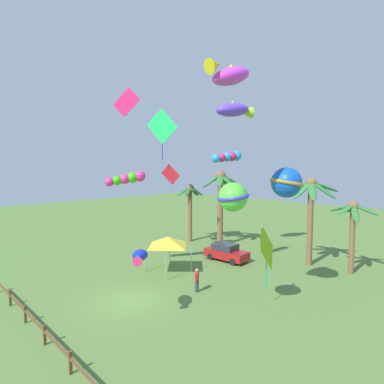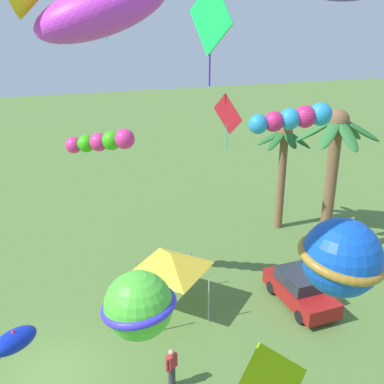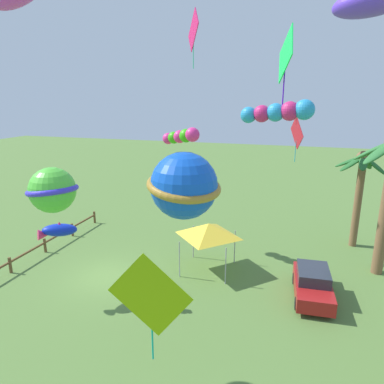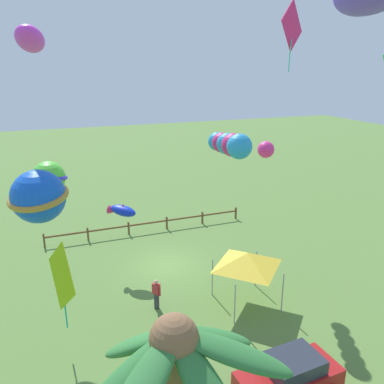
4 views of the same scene
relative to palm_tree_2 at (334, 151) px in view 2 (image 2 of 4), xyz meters
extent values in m
plane|color=#567A38|center=(5.10, -14.53, -5.85)|extent=(120.00, 120.00, 0.00)
cylinder|color=brown|center=(0.02, 0.01, -2.14)|extent=(0.60, 0.60, 7.43)
ellipsoid|color=#2D7033|center=(1.01, -0.09, 1.13)|extent=(2.20, 0.85, 1.43)
ellipsoid|color=#2D7033|center=(0.55, 0.89, 1.18)|extent=(1.70, 2.21, 1.33)
ellipsoid|color=#2D7033|center=(-0.24, 0.91, 1.03)|extent=(1.19, 2.14, 1.61)
ellipsoid|color=#2D7033|center=(-0.99, 0.39, 1.29)|extent=(2.35, 1.41, 1.13)
ellipsoid|color=#2D7033|center=(-0.77, -0.48, 1.02)|extent=(2.06, 1.61, 1.64)
ellipsoid|color=#2D7033|center=(-0.37, -0.90, 1.10)|extent=(1.42, 2.21, 1.48)
ellipsoid|color=#2D7033|center=(0.65, -0.79, 1.16)|extent=(1.86, 2.11, 1.38)
sphere|color=brown|center=(0.02, 0.01, 1.58)|extent=(1.14, 1.14, 1.14)
cylinder|color=brown|center=(-3.70, -0.82, -2.85)|extent=(0.47, 0.47, 6.00)
ellipsoid|color=#236028|center=(-2.86, -0.94, -0.05)|extent=(1.82, 0.75, 0.84)
ellipsoid|color=#236028|center=(-3.32, -0.18, -0.24)|extent=(1.25, 1.65, 1.20)
ellipsoid|color=#236028|center=(-3.78, -0.11, -0.29)|extent=(0.67, 1.61, 1.28)
ellipsoid|color=#236028|center=(-4.36, -0.48, -0.26)|extent=(1.66, 1.18, 1.23)
ellipsoid|color=#236028|center=(-4.31, -1.27, -0.23)|extent=(1.62, 1.37, 1.18)
ellipsoid|color=#236028|center=(-3.77, -1.63, -0.13)|extent=(0.64, 1.75, 1.00)
ellipsoid|color=#236028|center=(-3.33, -1.51, -0.19)|extent=(1.24, 1.71, 1.10)
sphere|color=brown|center=(-3.70, -0.82, 0.15)|extent=(0.90, 0.90, 0.90)
cube|color=#A51919|center=(3.84, -3.59, -5.25)|extent=(4.01, 1.96, 0.70)
cube|color=#282D38|center=(3.69, -3.60, -4.62)|extent=(2.12, 1.63, 0.56)
cylinder|color=black|center=(5.00, -2.73, -5.55)|extent=(0.61, 0.22, 0.60)
cylinder|color=black|center=(5.10, -4.29, -5.55)|extent=(0.61, 0.22, 0.60)
cylinder|color=black|center=(2.58, -2.90, -5.55)|extent=(0.61, 0.22, 0.60)
cylinder|color=black|center=(2.69, -4.46, -5.55)|extent=(0.61, 0.22, 0.60)
cylinder|color=#38383D|center=(6.93, -10.48, -5.43)|extent=(0.26, 0.26, 0.84)
cube|color=#B72D33|center=(6.93, -10.48, -4.74)|extent=(0.40, 0.44, 0.54)
sphere|color=tan|center=(6.93, -10.48, -4.36)|extent=(0.21, 0.21, 0.21)
cylinder|color=#B72D33|center=(7.05, -10.67, -4.79)|extent=(0.09, 0.09, 0.52)
cylinder|color=#B72D33|center=(6.80, -10.28, -4.79)|extent=(0.09, 0.09, 0.52)
cylinder|color=#9E9EA3|center=(1.23, -10.61, -4.80)|extent=(0.06, 0.06, 2.10)
cylinder|color=#9E9EA3|center=(3.83, -10.61, -4.80)|extent=(0.06, 0.06, 2.10)
cylinder|color=#9E9EA3|center=(1.23, -8.01, -4.80)|extent=(0.06, 0.06, 2.10)
cylinder|color=#9E9EA3|center=(3.83, -8.01, -4.80)|extent=(0.06, 0.06, 2.10)
pyramid|color=yellow|center=(2.53, -9.31, -3.37)|extent=(2.86, 2.86, 0.75)
cylinder|color=#39C898|center=(-0.29, -11.09, 6.25)|extent=(0.05, 0.05, 1.52)
sphere|color=#EE2E89|center=(0.95, -10.75, 1.76)|extent=(0.85, 0.85, 0.85)
sphere|color=#36C015|center=(0.65, -11.25, 1.66)|extent=(0.81, 0.81, 0.81)
sphere|color=#EE2E89|center=(0.34, -11.75, 1.55)|extent=(0.78, 0.78, 0.78)
sphere|color=#36C015|center=(0.04, -12.24, 1.45)|extent=(0.74, 0.74, 0.74)
sphere|color=#EE2E89|center=(-0.27, -12.74, 1.34)|extent=(0.71, 0.71, 0.71)
ellipsoid|color=#DB38D8|center=(11.41, -12.69, 6.82)|extent=(1.45, 2.56, 1.49)
ellipsoid|color=#0F29C2|center=(7.46, -15.35, -2.25)|extent=(1.77, 1.73, 0.80)
cone|color=#E22962|center=(7.46, -15.35, -1.99)|extent=(0.45, 0.45, 0.33)
sphere|color=blue|center=(11.71, -7.64, 1.53)|extent=(1.84, 1.84, 1.84)
torus|color=#A97B29|center=(11.71, -7.64, 1.53)|extent=(2.86, 2.86, 0.57)
sphere|color=#51CE37|center=(11.30, -12.30, 0.94)|extent=(1.50, 1.50, 1.50)
torus|color=#3D32E6|center=(11.30, -12.30, 0.94)|extent=(2.26, 2.27, 0.42)
sphere|color=#2593D1|center=(5.67, -4.67, 3.38)|extent=(0.81, 0.81, 0.81)
sphere|color=#D22369|center=(5.60, -5.23, 3.32)|extent=(0.77, 0.77, 0.77)
sphere|color=#2593D1|center=(5.54, -5.78, 3.26)|extent=(0.74, 0.74, 0.74)
sphere|color=#D22369|center=(5.47, -6.34, 3.20)|extent=(0.71, 0.71, 0.71)
sphere|color=#2593D1|center=(5.41, -6.90, 3.14)|extent=(0.68, 0.68, 0.68)
cube|color=#17E94E|center=(-2.21, -5.96, 6.36)|extent=(3.44, 0.95, 3.45)
cylinder|color=#500CD7|center=(-2.21, -5.96, 4.35)|extent=(0.08, 0.08, 2.30)
cube|color=#B31926|center=(-2.16, -4.98, 1.77)|extent=(1.91, 0.83, 2.05)
cylinder|color=#2AACBF|center=(-2.16, -4.98, 0.60)|extent=(0.04, 0.04, 1.34)
camera|label=1|loc=(21.01, -24.73, 2.42)|focal=28.92mm
camera|label=2|loc=(19.70, -13.74, 6.91)|focal=44.11mm
camera|label=3|loc=(20.33, -4.72, 3.83)|focal=32.46mm
camera|label=4|loc=(11.34, 6.05, 5.76)|focal=36.74mm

